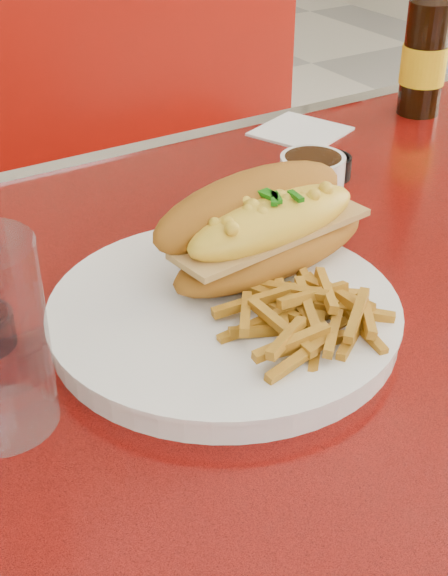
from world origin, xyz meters
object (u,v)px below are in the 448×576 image
booth_bench_far (93,297)px  sauce_cup_right (329,166)px  beer_bottle (426,48)px  fork (294,284)px  diner_table (367,387)px  dinner_plate (224,315)px  mac_hoagie (265,226)px  gravy_ramekin (312,172)px

booth_bench_far → sauce_cup_right: booth_bench_far is taller
beer_bottle → fork: bearing=-145.2°
diner_table → dinner_plate: size_ratio=3.83×
dinner_plate → fork: 0.07m
booth_bench_far → diner_table: bearing=-90.0°
booth_bench_far → mac_hoagie: (-0.13, -0.78, 0.55)m
dinner_plate → sauce_cup_right: (0.28, 0.20, 0.00)m
diner_table → mac_hoagie: size_ratio=5.27×
mac_hoagie → sauce_cup_right: (0.21, 0.16, -0.05)m
booth_bench_far → mac_hoagie: bearing=-99.1°
dinner_plate → mac_hoagie: size_ratio=1.38×
fork → beer_bottle: size_ratio=0.59×
gravy_ramekin → sauce_cup_right: 0.05m
mac_hoagie → dinner_plate: bearing=-157.0°
diner_table → sauce_cup_right: 0.27m
gravy_ramekin → beer_bottle: bearing=23.9°
diner_table → sauce_cup_right: sauce_cup_right is taller
diner_table → gravy_ramekin: bearing=76.0°
booth_bench_far → fork: (-0.12, -0.83, 0.50)m
dinner_plate → gravy_ramekin: bearing=37.9°
dinner_plate → mac_hoagie: mac_hoagie is taller
dinner_plate → fork: (0.07, -0.00, 0.01)m
mac_hoagie → fork: mac_hoagie is taller
gravy_ramekin → sauce_cup_right: size_ratio=1.50×
booth_bench_far → fork: 0.97m
diner_table → gravy_ramekin: 0.26m
sauce_cup_right → fork: bearing=-134.8°
fork → booth_bench_far: bearing=-8.5°
dinner_plate → beer_bottle: 0.63m
gravy_ramekin → fork: bearing=-131.1°
fork → gravy_ramekin: size_ratio=1.72×
dinner_plate → gravy_ramekin: (0.24, 0.19, 0.01)m
diner_table → mac_hoagie: (-0.13, 0.03, 0.22)m
booth_bench_far → beer_bottle: (0.34, -0.51, 0.58)m
diner_table → gravy_ramekin: (0.04, 0.17, 0.18)m
diner_table → booth_bench_far: booth_bench_far is taller
booth_bench_far → gravy_ramekin: size_ratio=13.78×
fork → sauce_cup_right: 0.29m
sauce_cup_right → beer_bottle: 0.29m
mac_hoagie → sauce_cup_right: 0.27m
diner_table → fork: size_ratio=8.22×
booth_bench_far → beer_bottle: 0.84m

